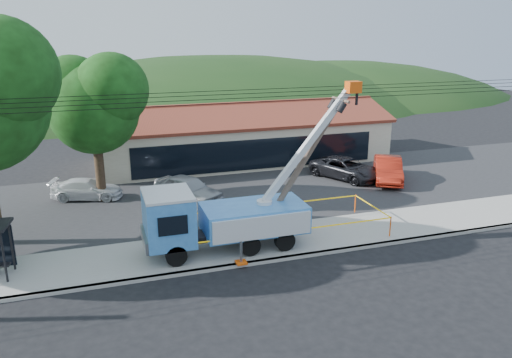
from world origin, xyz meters
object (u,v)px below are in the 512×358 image
object	(u,v)px
car_dark	(345,179)
car_silver	(189,203)
utility_truck	(221,217)
car_white	(88,200)
leaning_pole	(306,157)
car_red	(387,182)

from	to	relation	value
car_dark	car_silver	bearing A→B (deg)	159.79
utility_truck	car_silver	xyz separation A→B (m)	(-0.23, 7.29, -1.75)
utility_truck	car_silver	bearing A→B (deg)	91.82
utility_truck	car_white	xyz separation A→B (m)	(-6.05, 9.71, -1.75)
leaning_pole	car_dark	bearing A→B (deg)	51.29
leaning_pole	car_red	bearing A→B (deg)	37.24
car_red	leaning_pole	bearing A→B (deg)	-114.44
leaning_pole	car_white	world-z (taller)	leaning_pole
utility_truck	car_red	size ratio (longest dim) A/B	2.10
car_red	car_white	size ratio (longest dim) A/B	1.16
leaning_pole	car_white	size ratio (longest dim) A/B	1.78
leaning_pole	car_red	distance (m)	12.38
utility_truck	car_white	size ratio (longest dim) A/B	2.44
car_red	car_white	distance (m)	19.78
car_silver	car_white	xyz separation A→B (m)	(-5.82, 2.42, 0.00)
car_white	car_dark	bearing A→B (deg)	-77.64
car_white	leaning_pole	bearing A→B (deg)	-116.76
car_silver	car_dark	xyz separation A→B (m)	(11.35, 1.42, 0.00)
car_white	car_dark	xyz separation A→B (m)	(17.17, -1.00, 0.00)
car_red	car_dark	xyz separation A→B (m)	(-2.46, 1.45, 0.00)
car_white	car_dark	world-z (taller)	car_dark
leaning_pole	car_white	distance (m)	14.68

